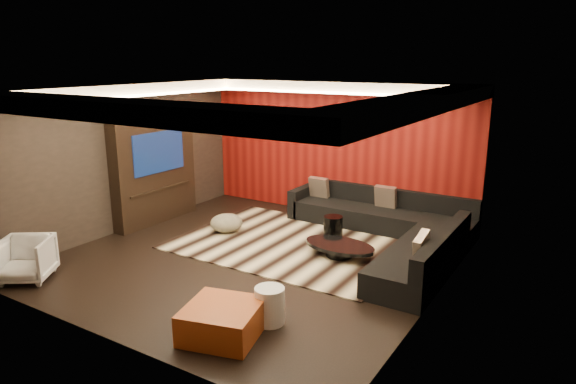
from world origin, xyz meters
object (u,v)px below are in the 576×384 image
Objects in this scene: white_side_table at (270,305)px; armchair at (26,259)px; orange_ottoman at (223,321)px; coffee_table at (340,250)px; sectional_sofa at (393,230)px; drum_stool at (333,227)px.

armchair is at bearing -167.64° from white_side_table.
orange_ottoman is at bearing -29.66° from armchair.
orange_ottoman reaches higher than coffee_table.
sectional_sofa is (0.54, 1.06, 0.14)m from coffee_table.
white_side_table is 0.13× the size of sectional_sofa.
sectional_sofa reaches higher than drum_stool.
drum_stool is 5.08m from armchair.
sectional_sofa is at bearing 63.09° from coffee_table.
orange_ottoman is at bearing -98.58° from sectional_sofa.
armchair is (-3.59, -3.30, 0.20)m from coffee_table.
drum_stool is 1.09m from sectional_sofa.
orange_ottoman is 0.24× the size of sectional_sofa.
armchair reaches higher than white_side_table.
armchair is (-3.83, -0.84, 0.09)m from white_side_table.
coffee_table is 1.75× the size of armchair.
sectional_sofa reaches higher than armchair.
coffee_table is 0.89m from drum_stool.
white_side_table is 0.64m from orange_ottoman.
white_side_table reaches higher than coffee_table.
drum_stool is at bearing 18.11° from armchair.
sectional_sofa reaches higher than white_side_table.
white_side_table is (0.73, -3.19, 0.01)m from drum_stool.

